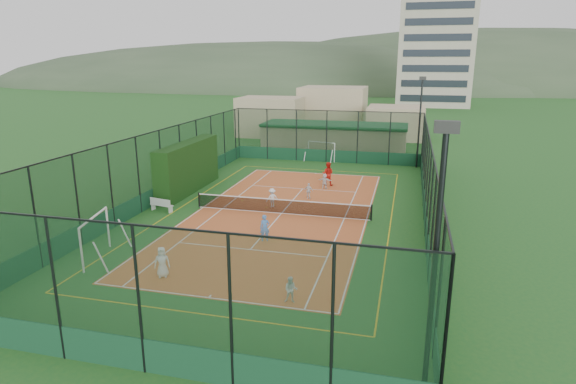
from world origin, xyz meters
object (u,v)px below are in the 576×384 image
at_px(futsal_goal_near, 96,238).
at_px(child_near_mid, 265,228).
at_px(clubhouse, 334,138).
at_px(apartment_tower, 436,34).
at_px(floodlight_ne, 419,123).
at_px(white_bench, 162,204).
at_px(child_far_back, 325,181).
at_px(child_near_right, 291,290).
at_px(child_far_right, 309,191).
at_px(child_near_left, 162,262).
at_px(child_far_left, 272,198).
at_px(floodlight_se, 434,277).
at_px(coach, 328,174).
at_px(futsal_goal_far, 321,152).

relative_size(futsal_goal_near, child_near_mid, 2.31).
relative_size(clubhouse, apartment_tower, 0.51).
bearing_deg(apartment_tower, floodlight_ne, -92.98).
distance_m(futsal_goal_near, child_near_mid, 8.69).
xyz_separation_m(clubhouse, white_bench, (-7.80, -23.45, -1.11)).
bearing_deg(child_far_back, child_near_mid, 92.79).
bearing_deg(white_bench, child_far_back, 53.69).
bearing_deg(child_near_right, clubhouse, 89.60).
bearing_deg(apartment_tower, child_far_right, -98.00).
xyz_separation_m(child_near_left, child_far_left, (1.90, 11.68, -0.07)).
distance_m(floodlight_se, futsal_goal_near, 17.52).
distance_m(futsal_goal_near, coach, 19.47).
relative_size(white_bench, child_far_right, 1.44).
height_order(white_bench, child_far_left, child_far_left).
relative_size(child_far_left, coach, 0.70).
bearing_deg(child_near_mid, child_far_left, 81.47).
bearing_deg(floodlight_ne, apartment_tower, 87.02).
bearing_deg(child_near_mid, floodlight_se, -75.65).
xyz_separation_m(apartment_tower, child_near_mid, (-11.63, -86.93, -14.25)).
xyz_separation_m(child_far_left, child_far_right, (1.98, 2.64, -0.08)).
bearing_deg(futsal_goal_near, child_near_right, -114.13).
height_order(white_bench, futsal_goal_near, futsal_goal_near).
height_order(floodlight_ne, futsal_goal_far, floodlight_ne).
distance_m(futsal_goal_near, child_near_right, 10.73).
height_order(futsal_goal_near, child_far_right, futsal_goal_near).
bearing_deg(floodlight_ne, futsal_goal_far, 175.55).
distance_m(futsal_goal_far, child_near_mid, 22.26).
bearing_deg(white_bench, child_far_left, 33.14).
bearing_deg(apartment_tower, child_far_left, -99.12).
xyz_separation_m(child_far_right, coach, (0.67, 4.15, 0.36)).
bearing_deg(floodlight_ne, child_far_back, -125.89).
bearing_deg(coach, white_bench, 47.80).
relative_size(child_near_mid, child_near_right, 1.31).
bearing_deg(child_far_left, futsal_goal_near, 21.83).
distance_m(child_near_right, child_far_right, 15.44).
bearing_deg(child_far_left, floodlight_se, 80.08).
xyz_separation_m(clubhouse, child_near_left, (-2.87, -32.48, -0.84)).
bearing_deg(futsal_goal_near, floodlight_ne, -44.40).
xyz_separation_m(child_near_right, child_far_left, (-4.41, 12.61, 0.09)).
bearing_deg(white_bench, futsal_goal_far, 80.83).
xyz_separation_m(child_far_left, child_far_back, (2.59, 5.75, -0.07)).
relative_size(child_near_left, child_near_right, 1.28).
distance_m(clubhouse, futsal_goal_near, 32.19).
bearing_deg(coach, futsal_goal_near, 66.19).
xyz_separation_m(futsal_goal_near, child_near_right, (10.53, -2.01, -0.52)).
relative_size(floodlight_ne, apartment_tower, 0.28).
relative_size(apartment_tower, child_far_right, 26.05).
bearing_deg(floodlight_ne, clubhouse, 147.88).
xyz_separation_m(floodlight_ne, child_far_left, (-9.57, -15.40, -3.46)).
relative_size(clubhouse, child_near_right, 13.51).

